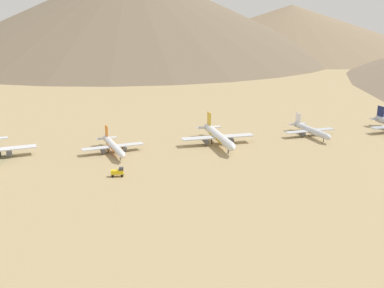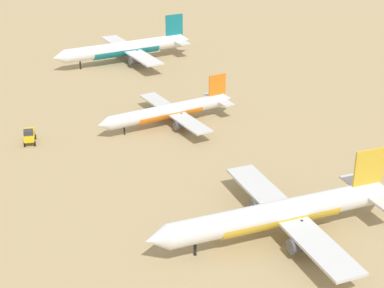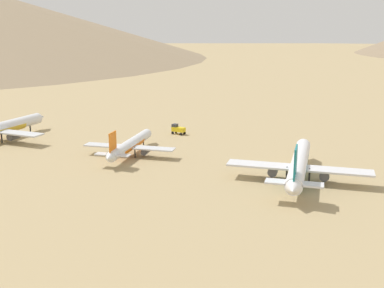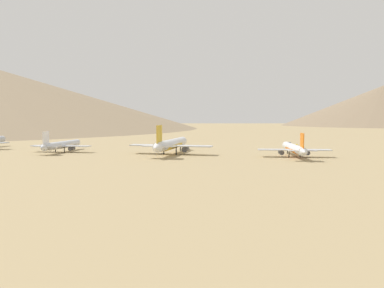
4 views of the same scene
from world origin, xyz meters
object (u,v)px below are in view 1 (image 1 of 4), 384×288
Objects in this scene: parked_jet_1 at (113,146)px; parked_jet_2 at (219,136)px; service_truck at (118,172)px; parked_jet_3 at (311,130)px.

parked_jet_2 is at bearing 80.07° from parked_jet_1.
parked_jet_2 is at bearing 111.38° from service_truck.
parked_jet_3 is at bearing 81.33° from parked_jet_1.
parked_jet_2 is 1.29× the size of parked_jet_3.
parked_jet_3 is (16.39, 107.48, -0.09)m from parked_jet_1.
parked_jet_1 is 0.79× the size of parked_jet_2.
parked_jet_2 is 65.65m from service_truck.
parked_jet_2 reaches higher than parked_jet_3.
parked_jet_1 is at bearing -99.93° from parked_jet_2.
parked_jet_2 is (9.32, 53.25, 0.95)m from parked_jet_1.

